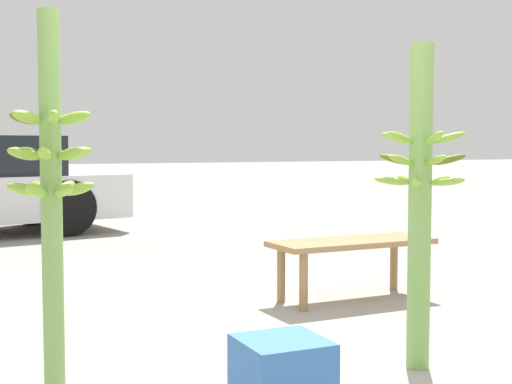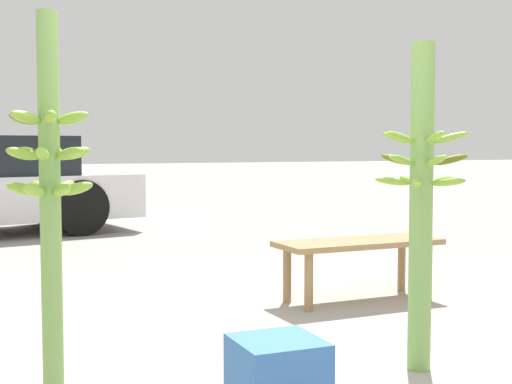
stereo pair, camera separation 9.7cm
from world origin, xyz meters
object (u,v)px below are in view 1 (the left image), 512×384
object	(u,v)px
produce_crate	(282,380)
banana_stalk_left	(51,193)
banana_stalk_center	(420,201)
market_bench	(352,249)

from	to	relation	value
produce_crate	banana_stalk_left	bearing A→B (deg)	143.67
produce_crate	banana_stalk_center	bearing A→B (deg)	20.15
banana_stalk_left	banana_stalk_center	size ratio (longest dim) A/B	1.04
banana_stalk_left	produce_crate	xyz separation A→B (m)	(0.81, -0.60, -0.75)
banana_stalk_left	produce_crate	distance (m)	1.26
market_bench	banana_stalk_left	bearing A→B (deg)	-153.18
banana_stalk_left	produce_crate	size ratio (longest dim) A/B	4.97
banana_stalk_left	market_bench	distance (m)	2.68
banana_stalk_left	produce_crate	bearing A→B (deg)	-36.33
banana_stalk_left	banana_stalk_center	distance (m)	1.78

